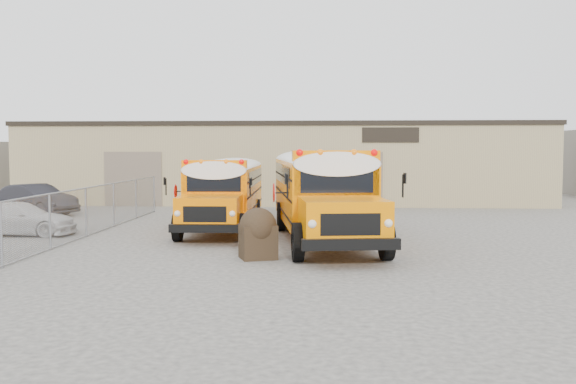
# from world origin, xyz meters

# --- Properties ---
(ground) EXTENTS (120.00, 120.00, 0.00)m
(ground) POSITION_xyz_m (0.00, 0.00, 0.00)
(ground) COLOR #464340
(ground) RESTS_ON ground
(warehouse) EXTENTS (30.20, 10.20, 4.67)m
(warehouse) POSITION_xyz_m (-0.00, 19.99, 2.37)
(warehouse) COLOR tan
(warehouse) RESTS_ON ground
(chainlink_fence) EXTENTS (0.07, 18.07, 1.81)m
(chainlink_fence) POSITION_xyz_m (-6.00, 3.00, 0.90)
(chainlink_fence) COLOR gray
(chainlink_fence) RESTS_ON ground
(school_bus_left) EXTENTS (2.99, 9.71, 2.82)m
(school_bus_left) POSITION_xyz_m (-1.67, 12.01, 1.63)
(school_bus_left) COLOR #FF7A00
(school_bus_left) RESTS_ON ground
(school_bus_right) EXTENTS (4.19, 11.17, 3.19)m
(school_bus_right) POSITION_xyz_m (1.56, 9.70, 1.85)
(school_bus_right) COLOR orange
(school_bus_right) RESTS_ON ground
(tarp_bundle) EXTENTS (1.24, 1.18, 1.50)m
(tarp_bundle) POSITION_xyz_m (0.71, -1.09, 0.77)
(tarp_bundle) COLOR black
(tarp_bundle) RESTS_ON ground
(car_white) EXTENTS (4.22, 1.78, 1.22)m
(car_white) POSITION_xyz_m (-8.69, 3.35, 0.61)
(car_white) COLOR silver
(car_white) RESTS_ON ground
(car_dark) EXTENTS (4.69, 3.40, 1.47)m
(car_dark) POSITION_xyz_m (-11.36, 10.41, 0.74)
(car_dark) COLOR black
(car_dark) RESTS_ON ground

